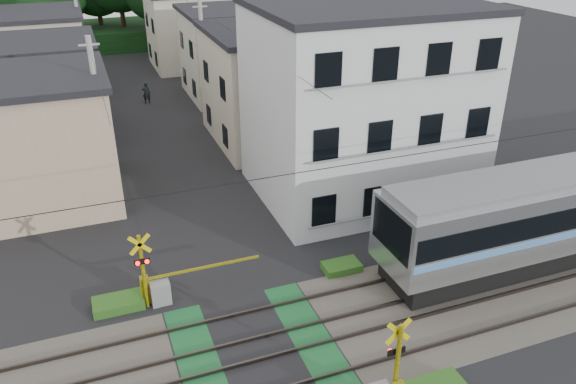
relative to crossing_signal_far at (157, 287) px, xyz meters
name	(u,v)px	position (x,y,z in m)	size (l,w,h in m)	color
ground	(257,350)	(2.59, -3.65, -0.71)	(120.00, 120.00, 0.00)	black
track_bed	(257,350)	(2.59, -3.65, -0.67)	(120.00, 120.00, 0.14)	#47423A
crossing_signal_far	(157,287)	(0.00, 0.00, 0.00)	(4.74, 0.65, 3.09)	yellow
apartment_block	(362,103)	(11.09, 5.84, 3.94)	(10.20, 8.36, 9.30)	silver
houses_row	(144,67)	(2.84, 22.27, 2.53)	(22.07, 31.35, 6.80)	tan
catenary	(425,220)	(8.59, -3.62, 2.98)	(60.00, 5.04, 7.00)	#2D2D33
utility_poles	(128,66)	(1.53, 19.35, 3.37)	(7.90, 42.00, 8.00)	#A5A5A0
pedestrian	(146,93)	(3.00, 24.30, 0.10)	(0.59, 0.39, 1.62)	#202428
weed_patches	(307,335)	(4.34, -3.74, -0.53)	(10.25, 8.80, 0.40)	#2D5E1E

